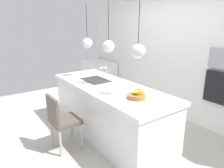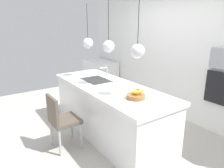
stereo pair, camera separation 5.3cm
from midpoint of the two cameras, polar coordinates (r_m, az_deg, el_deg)
floor at (r=3.87m, az=-1.28°, el=-13.40°), size 6.60×6.60×0.00m
back_wall at (r=4.53m, az=16.38°, el=7.87°), size 6.00×0.10×2.60m
kitchen_island at (r=3.66m, az=-1.33°, el=-7.19°), size 2.55×0.94×0.91m
sink_basin at (r=3.85m, az=-4.91°, el=1.04°), size 0.56×0.40×0.02m
faucet at (r=3.93m, az=-2.28°, el=3.60°), size 0.02×0.17×0.22m
fruit_bowl at (r=2.91m, az=6.33°, el=-3.01°), size 0.26×0.26×0.15m
side_counter at (r=6.25m, az=-3.86°, el=2.52°), size 1.10×0.60×0.85m
oven at (r=3.98m, az=27.52°, el=-1.03°), size 0.56×0.08×0.56m
chair_near at (r=3.32m, az=-14.26°, el=-9.35°), size 0.44×0.42×0.89m
pendant_light_left at (r=3.98m, az=-7.23°, el=11.15°), size 0.20×0.20×0.80m
pendant_light_center at (r=3.37m, az=-1.45°, el=10.34°), size 0.20×0.20×0.80m
pendant_light_right at (r=2.82m, az=6.65°, el=9.03°), size 0.20×0.20×0.80m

